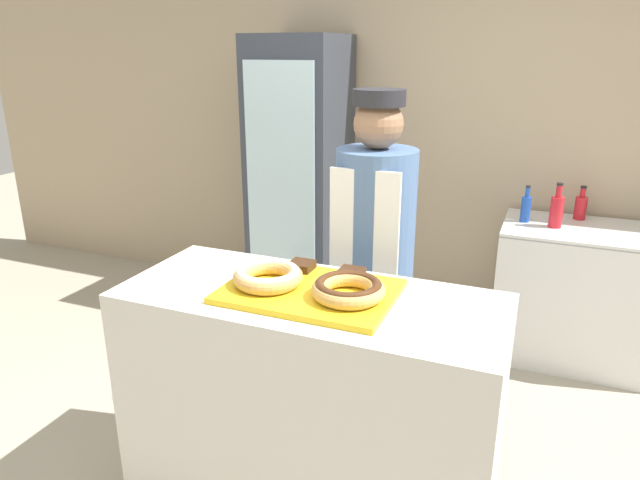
% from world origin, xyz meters
% --- Properties ---
extents(wall_back, '(8.00, 0.06, 2.70)m').
position_xyz_m(wall_back, '(0.00, 2.13, 1.35)').
color(wall_back, tan).
rests_on(wall_back, ground_plane).
extents(display_counter, '(1.43, 0.60, 0.98)m').
position_xyz_m(display_counter, '(0.00, 0.00, 0.49)').
color(display_counter, beige).
rests_on(display_counter, ground_plane).
extents(serving_tray, '(0.62, 0.44, 0.02)m').
position_xyz_m(serving_tray, '(0.00, 0.00, 0.99)').
color(serving_tray, yellow).
rests_on(serving_tray, display_counter).
extents(donut_light_glaze, '(0.26, 0.26, 0.06)m').
position_xyz_m(donut_light_glaze, '(-0.16, -0.02, 1.04)').
color(donut_light_glaze, tan).
rests_on(donut_light_glaze, serving_tray).
extents(donut_chocolate_glaze, '(0.26, 0.26, 0.06)m').
position_xyz_m(donut_chocolate_glaze, '(0.16, -0.02, 1.04)').
color(donut_chocolate_glaze, tan).
rests_on(donut_chocolate_glaze, serving_tray).
extents(brownie_back_left, '(0.09, 0.09, 0.03)m').
position_xyz_m(brownie_back_left, '(-0.10, 0.16, 1.02)').
color(brownie_back_left, '#382111').
rests_on(brownie_back_left, serving_tray).
extents(brownie_back_right, '(0.09, 0.09, 0.03)m').
position_xyz_m(brownie_back_right, '(0.10, 0.16, 1.02)').
color(brownie_back_right, '#382111').
rests_on(brownie_back_right, serving_tray).
extents(baker_person, '(0.37, 0.37, 1.67)m').
position_xyz_m(baker_person, '(0.05, 0.65, 0.88)').
color(baker_person, '#4C4C51').
rests_on(baker_person, ground_plane).
extents(beverage_fridge, '(0.58, 0.62, 1.93)m').
position_xyz_m(beverage_fridge, '(-0.84, 1.76, 0.96)').
color(beverage_fridge, '#333842').
rests_on(beverage_fridge, ground_plane).
extents(chest_freezer, '(0.92, 0.60, 0.84)m').
position_xyz_m(chest_freezer, '(1.00, 1.77, 0.42)').
color(chest_freezer, silver).
rests_on(chest_freezer, ground_plane).
extents(bottle_red, '(0.08, 0.08, 0.27)m').
position_xyz_m(bottle_red, '(0.82, 1.73, 0.94)').
color(bottle_red, red).
rests_on(bottle_red, chest_freezer).
extents(bottle_blue, '(0.06, 0.06, 0.22)m').
position_xyz_m(bottle_blue, '(0.65, 1.78, 0.92)').
color(bottle_blue, '#1E4CB2').
rests_on(bottle_blue, chest_freezer).
extents(bottle_red_b, '(0.07, 0.07, 0.21)m').
position_xyz_m(bottle_red_b, '(0.96, 1.96, 0.92)').
color(bottle_red_b, red).
rests_on(bottle_red_b, chest_freezer).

